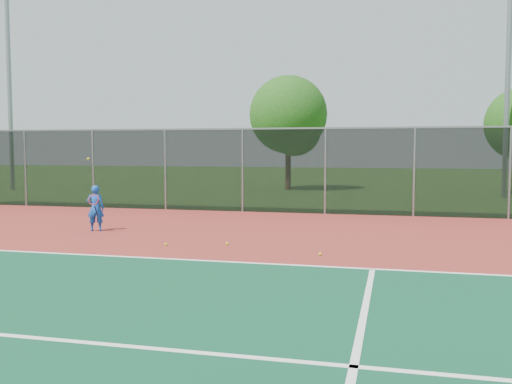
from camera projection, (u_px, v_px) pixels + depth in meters
ground at (227, 306)px, 8.41m from camera, size 120.00×120.00×0.00m
court_apron at (258, 276)px, 10.35m from camera, size 30.00×20.00×0.02m
court_lines at (354, 362)px, 6.12m from camera, size 22.10×13.05×0.00m
fence_back at (325, 170)px, 19.91m from camera, size 30.00×0.06×3.03m
tennis_player at (95, 208)px, 15.84m from camera, size 0.59×0.63×2.04m
practice_ball_0 at (227, 243)px, 13.59m from camera, size 0.07×0.07×0.07m
practice_ball_4 at (166, 244)px, 13.47m from camera, size 0.07×0.07×0.07m
practice_ball_5 at (320, 254)px, 12.23m from camera, size 0.07×0.07×0.07m
floodlight_nw at (8, 56)px, 30.73m from camera, size 0.90×0.40×12.98m
floodlight_n at (509, 40)px, 26.06m from camera, size 0.90×0.40×12.98m
tree_back_left at (290, 118)px, 31.34m from camera, size 4.30×4.30×6.32m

